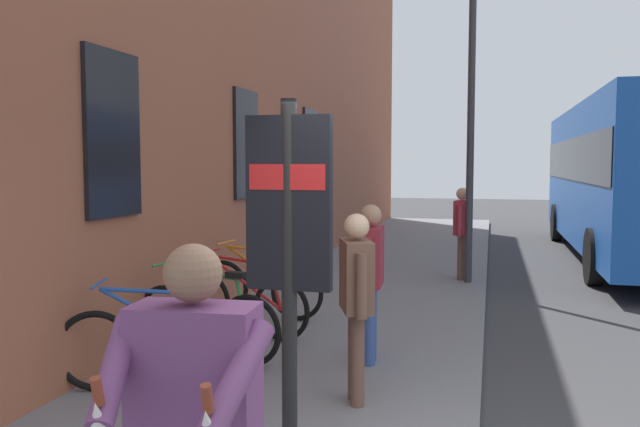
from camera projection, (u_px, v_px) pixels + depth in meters
name	position (u px, v px, depth m)	size (l,w,h in m)	color
ground	(558.00, 314.00, 9.12)	(60.00, 60.00, 0.00)	#38383A
sidewalk_pavement	(387.00, 277.00, 11.75)	(24.00, 3.50, 0.12)	slate
station_facade	(294.00, 53.00, 12.90)	(22.00, 0.65, 8.63)	#9E563D
bicycle_leaning_wall	(157.00, 347.00, 5.70)	(0.68, 1.70, 0.97)	black
bicycle_nearest_sign	(206.00, 322.00, 6.60)	(0.54, 1.75, 0.97)	black
bicycle_far_end	(242.00, 303.00, 7.51)	(0.54, 1.75, 0.97)	black
bicycle_end_of_row	(260.00, 288.00, 8.41)	(0.48, 1.77, 0.97)	black
transit_info_sign	(289.00, 227.00, 4.08)	(0.10, 0.55, 2.40)	black
city_bus	(632.00, 172.00, 14.09)	(10.50, 2.66, 3.35)	#1951B2
pedestrian_by_facade	(356.00, 288.00, 5.36)	(0.57, 0.37, 1.59)	brown
pedestrian_crossing_street	(462.00, 224.00, 11.12)	(0.60, 0.28, 1.58)	brown
pedestrian_near_bus	(371.00, 267.00, 6.44)	(0.61, 0.26, 1.59)	#334C8C
tourist_with_hotdogs	(193.00, 412.00, 2.49)	(0.60, 0.65, 1.70)	#26262D
street_lamp	(471.00, 104.00, 10.69)	(0.28, 0.28, 4.99)	#333338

